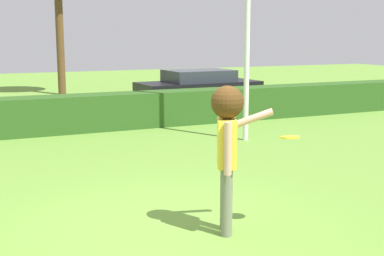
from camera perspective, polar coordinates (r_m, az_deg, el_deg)
The scene contains 5 objects.
ground_plane at distance 6.61m, azimuth -2.09°, elevation -11.16°, with size 60.00×60.00×0.00m, color olive.
person at distance 6.23m, azimuth 3.92°, elevation -0.93°, with size 0.85×0.52×1.82m.
frisbee at distance 6.45m, azimuth 10.65°, elevation -1.00°, with size 0.24×0.24×0.05m.
hedge_row at distance 13.44m, azimuth -14.30°, elevation 1.45°, with size 29.78×0.90×0.92m, color #2B531C.
parked_car_black at distance 17.94m, azimuth 0.75°, elevation 4.58°, with size 4.26×1.94×1.25m.
Camera 1 is at (-2.36, -5.70, 2.39)m, focal length 48.77 mm.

